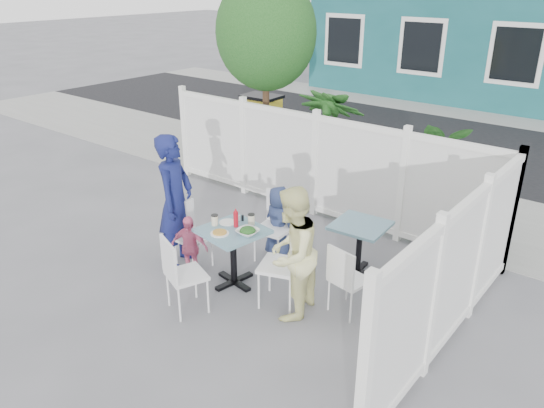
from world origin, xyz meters
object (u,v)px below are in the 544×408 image
Objects in this scene: main_table at (233,242)px; woman at (291,254)px; chair_left at (189,231)px; chair_near at (179,270)px; utility_cabinet at (262,129)px; man at (175,201)px; boy at (279,222)px; toddler at (189,247)px; spare_table at (360,235)px; chair_right at (287,259)px; chair_back at (276,221)px.

woman is (0.92, -0.07, 0.18)m from main_table.
chair_left is 0.94× the size of chair_near.
utility_cabinet is 1.59× the size of main_table.
man is 1.77× the size of boy.
toddler is (-0.53, -0.23, -0.15)m from main_table.
boy is 1.24m from toddler.
spare_table is 0.69× the size of chair_right.
chair_back is at bearing 90.33° from main_table.
chair_back is at bearing 42.12° from toddler.
utility_cabinet is 5.46m from chair_near.
main_table is at bearing 73.09° from chair_right.
chair_right reaches higher than chair_near.
woman reaches higher than chair_near.
boy is at bearing 43.69° from toddler.
chair_left is at bearing 115.27° from toddler.
spare_table is (3.85, -2.74, -0.11)m from utility_cabinet.
man is 1.84m from woman.
main_table is 0.53× the size of woman.
chair_back is at bearing -162.50° from spare_table.
main_table is 1.58m from spare_table.
main_table is at bearing 107.17° from chair_near.
man is at bearing -102.75° from woman.
man is at bearing -67.14° from utility_cabinet.
spare_table is 1.10m from boy.
main_table is (2.79, -3.92, -0.06)m from utility_cabinet.
man is (-0.91, -0.90, 0.34)m from chair_back.
woman is (0.15, -0.12, 0.17)m from chair_right.
chair_near reaches higher than chair_left.
spare_table is at bearing -169.56° from chair_back.
chair_near is (-0.83, -0.86, -0.05)m from chair_right.
chair_left is 1.14m from chair_back.
chair_right is (3.56, -3.87, -0.05)m from utility_cabinet.
boy is (0.73, 0.93, -0.00)m from chair_left.
toddler is at bearing -63.70° from utility_cabinet.
chair_back is (2.79, -3.08, -0.10)m from utility_cabinet.
woman reaches higher than chair_right.
utility_cabinet is at bearing -152.17° from chair_left.
boy is (-0.01, 0.90, -0.07)m from main_table.
man is at bearing 53.71° from boy.
chair_left is 0.41m from man.
spare_table is at bearing -158.83° from boy.
utility_cabinet is 1.52× the size of toddler.
chair_left is 1.52m from chair_right.
spare_table is at bearing 124.02° from chair_left.
man is at bearing 135.06° from toddler.
chair_left is 1.03× the size of toddler.
chair_right is 0.66× the size of woman.
toddler is at bearing 150.04° from chair_near.
main_table is 0.91m from boy.
chair_back reaches higher than main_table.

